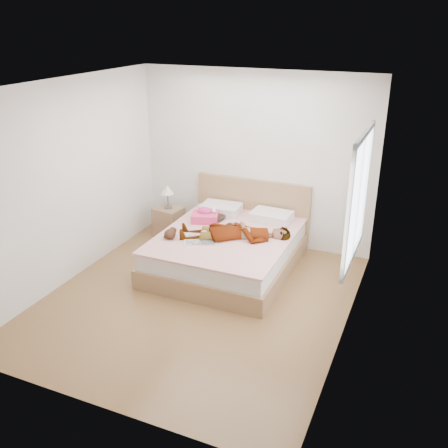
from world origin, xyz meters
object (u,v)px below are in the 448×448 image
Objects in this scene: woman at (236,229)px; nightstand at (169,220)px; bed at (229,247)px; phone at (214,210)px; coffee_mug at (204,235)px; magazine at (201,240)px; plush_toy at (170,233)px; towel at (205,216)px.

woman is 1.73× the size of nightstand.
woman is 0.72× the size of bed.
phone is 0.63m from coffee_mug.
magazine is 4.29× the size of coffee_mug.
bed reaches higher than plush_toy.
bed is 2.39× the size of nightstand.
magazine is (-0.23, -0.43, 0.24)m from bed.
nightstand is (-0.61, 1.02, -0.29)m from plush_toy.
coffee_mug is (0.25, -0.55, -0.03)m from towel.
magazine is at bearing -70.00° from woman.
bed is at bearing -25.65° from towel.
nightstand is (-0.77, 0.29, -0.30)m from towel.
woman is 1.56m from nightstand.
nightstand is (-1.39, 0.63, -0.32)m from woman.
nightstand reaches higher than woman.
plush_toy is (-0.79, -0.39, -0.03)m from woman.
nightstand is at bearing 144.88° from phone.
woman reaches higher than magazine.
nightstand reaches higher than towel.
bed is at bearing 37.71° from plush_toy.
nightstand is at bearing 140.71° from coffee_mug.
coffee_mug reaches higher than magazine.
plush_toy is at bearing -59.22° from nightstand.
bed is 4.06× the size of magazine.
coffee_mug is 1.34m from nightstand.
nightstand reaches higher than phone.
nightstand is at bearing 159.66° from towel.
phone is at bearing 25.44° from towel.
magazine is 1.41m from nightstand.
magazine is at bearing -87.91° from coffee_mug.
plush_toy is at bearing -155.58° from coffee_mug.
woman reaches higher than towel.
coffee_mug is 0.50× the size of plush_toy.
coffee_mug is at bearing 92.09° from magazine.
bed is 0.55m from magazine.
coffee_mug is 0.14× the size of nightstand.
phone is at bearing 70.12° from plush_toy.
woman is at bearing 40.87° from magazine.
magazine is (0.25, -0.66, -0.07)m from towel.
magazine is 0.12m from coffee_mug.
bed is at bearing -59.74° from phone.
towel is 0.60m from coffee_mug.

